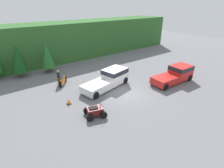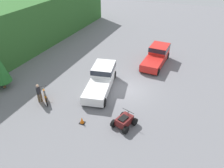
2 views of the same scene
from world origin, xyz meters
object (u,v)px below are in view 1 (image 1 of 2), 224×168
Objects in this scene: rider_person at (59,77)px; traffic_cone at (69,102)px; pickup_truck_red at (176,74)px; dirt_bike at (63,81)px; pickup_truck_second at (109,78)px; quad_atv at (95,111)px.

rider_person reaches higher than traffic_cone.
pickup_truck_red reaches higher than dirt_bike.
pickup_truck_red is 13.51m from dirt_bike.
pickup_truck_red is 13.94m from rider_person.
rider_person is (-0.32, 0.31, 0.50)m from dirt_bike.
traffic_cone is at bearing 169.64° from pickup_truck_red.
pickup_truck_second reaches higher than quad_atv.
pickup_truck_second reaches higher than rider_person.
quad_atv is 7.90m from rider_person.
pickup_truck_red is 0.90× the size of pickup_truck_second.
rider_person is at bearing 106.56° from quad_atv.
traffic_cone is (-0.99, 3.11, -0.20)m from quad_atv.
quad_atv is (-4.45, -3.95, -0.52)m from pickup_truck_second.
pickup_truck_red reaches higher than quad_atv.
traffic_cone is at bearing 124.37° from quad_atv.
traffic_cone is (-1.01, -4.76, -0.72)m from rider_person.
rider_person is 3.25× the size of traffic_cone.
pickup_truck_red is 12.99m from traffic_cone.
pickup_truck_second is 3.46× the size of rider_person.
quad_atv is at bearing -176.41° from pickup_truck_red.
pickup_truck_red is 10.19× the size of traffic_cone.
pickup_truck_red is 8.12m from pickup_truck_second.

